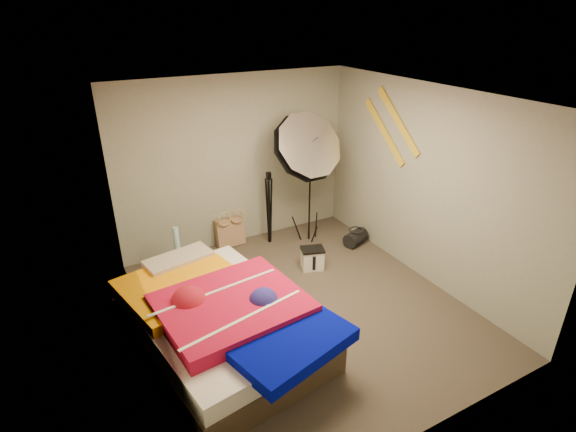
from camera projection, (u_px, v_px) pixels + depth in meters
floor at (304, 307)px, 5.43m from camera, size 4.00×4.00×0.00m
ceiling at (308, 97)px, 4.37m from camera, size 4.00×4.00×0.00m
wall_back at (236, 163)px, 6.49m from camera, size 3.50×0.00×3.50m
wall_front at (444, 313)px, 3.31m from camera, size 3.50×0.00×3.50m
wall_left at (143, 251)px, 4.14m from camera, size 0.00×4.00×4.00m
wall_right at (425, 186)px, 5.66m from camera, size 0.00×4.00×4.00m
tote_bag at (230, 232)px, 6.77m from camera, size 0.43×0.19×0.44m
wrapping_roll at (178, 251)px, 5.98m from camera, size 0.12×0.21×0.68m
camera_case at (312, 259)px, 6.17m from camera, size 0.34×0.29×0.29m
duffel_bag at (356, 238)px, 6.82m from camera, size 0.43×0.34×0.23m
wall_stripe_upper at (398, 121)px, 5.83m from camera, size 0.02×0.91×0.78m
wall_stripe_lower at (384, 132)px, 6.11m from camera, size 0.02×0.91×0.78m
bed at (221, 319)px, 4.70m from camera, size 1.94×2.56×0.65m
photo_umbrella at (305, 148)px, 6.21m from camera, size 1.23×0.91×2.12m
camera_tripod at (269, 203)px, 6.67m from camera, size 0.06×0.06×1.13m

